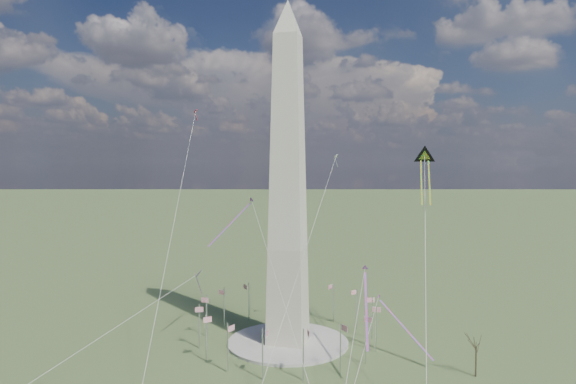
# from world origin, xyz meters

# --- Properties ---
(ground) EXTENTS (2000.00, 2000.00, 0.00)m
(ground) POSITION_xyz_m (0.00, 0.00, 0.00)
(ground) COLOR #41582C
(ground) RESTS_ON ground
(plaza) EXTENTS (36.00, 36.00, 0.80)m
(plaza) POSITION_xyz_m (0.00, 0.00, 0.40)
(plaza) COLOR #A8A49A
(plaza) RESTS_ON ground
(washington_monument) EXTENTS (15.56, 15.56, 100.00)m
(washington_monument) POSITION_xyz_m (0.00, 0.00, 47.95)
(washington_monument) COLOR #B8AD9A
(washington_monument) RESTS_ON plaza
(flagpole_ring) EXTENTS (54.40, 54.40, 13.00)m
(flagpole_ring) POSITION_xyz_m (-0.00, -0.00, 7.27)
(flagpole_ring) COLOR silver
(flagpole_ring) RESTS_ON ground
(tree_near) EXTENTS (6.70, 6.70, 11.72)m
(tree_near) POSITION_xyz_m (51.83, -11.21, 8.36)
(tree_near) COLOR #423828
(tree_near) RESTS_ON ground
(kite_delta_black) EXTENTS (7.28, 19.67, 16.44)m
(kite_delta_black) POSITION_xyz_m (38.87, 12.52, 55.02)
(kite_delta_black) COLOR black
(kite_delta_black) RESTS_ON ground
(kite_diamond_purple) EXTENTS (1.72, 2.71, 8.42)m
(kite_diamond_purple) POSITION_xyz_m (-30.25, 3.82, 17.75)
(kite_diamond_purple) COLOR #3C1970
(kite_diamond_purple) RESTS_ON ground
(kite_streamer_left) EXTENTS (4.46, 23.89, 16.43)m
(kite_streamer_left) POSITION_xyz_m (23.91, -9.85, 19.05)
(kite_streamer_left) COLOR #FF2842
(kite_streamer_left) RESTS_ON ground
(kite_streamer_mid) EXTENTS (8.47, 17.49, 12.76)m
(kite_streamer_mid) POSITION_xyz_m (-14.56, -4.13, 38.12)
(kite_streamer_mid) COLOR #FF2842
(kite_streamer_mid) RESTS_ON ground
(kite_streamer_right) EXTENTS (16.32, 13.58, 13.77)m
(kite_streamer_right) POSITION_xyz_m (31.88, -1.17, 10.30)
(kite_streamer_right) COLOR #FF2842
(kite_streamer_right) RESTS_ON ground
(kite_small_red) EXTENTS (1.19, 1.91, 4.34)m
(kite_small_red) POSITION_xyz_m (-41.72, 28.42, 72.21)
(kite_small_red) COLOR red
(kite_small_red) RESTS_ON ground
(kite_small_white) EXTENTS (1.61, 2.30, 4.79)m
(kite_small_white) POSITION_xyz_m (8.33, 38.41, 55.79)
(kite_small_white) COLOR silver
(kite_small_white) RESTS_ON ground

